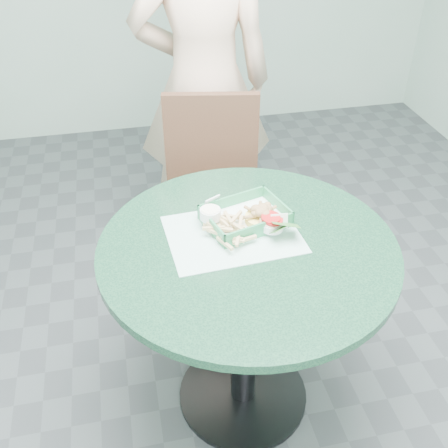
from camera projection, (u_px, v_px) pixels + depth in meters
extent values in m
cube|color=#303335|center=(243.00, 395.00, 2.09)|extent=(4.00, 5.00, 0.02)
cylinder|color=#232326|center=(243.00, 393.00, 2.08)|extent=(0.50, 0.50, 0.02)
cylinder|color=#232326|center=(245.00, 330.00, 1.86)|extent=(0.09, 0.09, 0.70)
cylinder|color=#254132|center=(248.00, 253.00, 1.65)|extent=(0.94, 0.94, 0.03)
cube|color=black|center=(220.00, 213.00, 2.32)|extent=(0.41, 0.41, 0.04)
cube|color=black|center=(211.00, 143.00, 2.32)|extent=(0.41, 0.04, 0.46)
cube|color=black|center=(189.00, 284.00, 2.29)|extent=(0.04, 0.04, 0.43)
cube|color=black|center=(267.00, 273.00, 2.35)|extent=(0.04, 0.04, 0.43)
cube|color=black|center=(178.00, 236.00, 2.57)|extent=(0.04, 0.04, 0.43)
cube|color=black|center=(248.00, 227.00, 2.63)|extent=(0.04, 0.04, 0.43)
imported|color=beige|center=(203.00, 51.00, 2.30)|extent=(0.79, 0.56, 2.07)
cube|color=#A6D5C9|center=(233.00, 239.00, 1.68)|extent=(0.43, 0.34, 0.00)
cube|color=#298651|center=(245.00, 226.00, 1.73)|extent=(0.26, 0.19, 0.01)
cube|color=white|center=(245.00, 225.00, 1.72)|extent=(0.24, 0.17, 0.00)
cube|color=#298651|center=(239.00, 204.00, 1.78)|extent=(0.26, 0.01, 0.04)
cube|color=#298651|center=(252.00, 236.00, 1.64)|extent=(0.26, 0.01, 0.04)
cube|color=#298651|center=(282.00, 215.00, 1.73)|extent=(0.01, 0.19, 0.04)
cube|color=#298651|center=(208.00, 224.00, 1.69)|extent=(0.01, 0.19, 0.04)
cylinder|color=#EBCF61|center=(260.00, 226.00, 1.69)|extent=(0.11, 0.11, 0.02)
cylinder|color=white|center=(210.00, 213.00, 1.71)|extent=(0.07, 0.07, 0.03)
cylinder|color=white|center=(210.00, 208.00, 1.70)|extent=(0.06, 0.06, 0.00)
cylinder|color=white|center=(266.00, 234.00, 1.66)|extent=(0.07, 0.07, 0.02)
torus|color=#F3EDC7|center=(267.00, 230.00, 1.65)|extent=(0.07, 0.07, 0.01)
cylinder|color=red|center=(267.00, 228.00, 1.64)|extent=(0.06, 0.06, 0.01)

